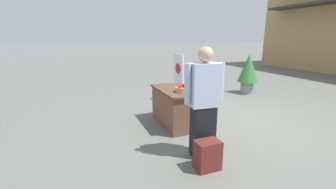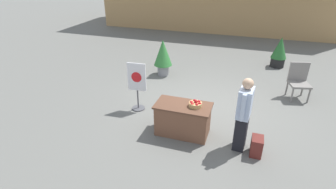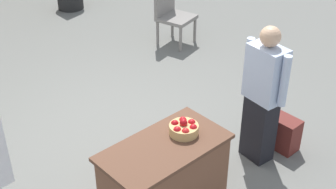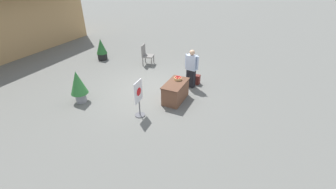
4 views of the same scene
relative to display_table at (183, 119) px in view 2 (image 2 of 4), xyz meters
name	(u,v)px [view 2 (image 2 of 4)]	position (x,y,z in m)	size (l,w,h in m)	color
ground_plane	(209,109)	(0.40, 1.32, -0.39)	(120.00, 120.00, 0.00)	slate
display_table	(183,119)	(0.00, 0.00, 0.00)	(1.29, 0.69, 0.77)	brown
apple_basket	(195,104)	(0.28, 0.02, 0.44)	(0.30, 0.30, 0.16)	tan
person_visitor	(243,114)	(1.33, -0.15, 0.47)	(0.30, 0.61, 1.67)	black
backpack	(256,146)	(1.69, -0.27, -0.18)	(0.24, 0.34, 0.42)	maroon
poster_board	(137,86)	(-1.48, 0.72, 0.33)	(0.51, 0.36, 1.35)	#4C4C51
patio_chair	(299,79)	(2.75, 2.87, 0.20)	(0.67, 0.67, 1.07)	gray
potted_plant_near_right	(279,52)	(2.33, 5.46, 0.22)	(0.58, 0.58, 1.17)	black
potted_plant_far_right	(163,55)	(-1.64, 3.28, 0.36)	(0.65, 0.65, 1.29)	gray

